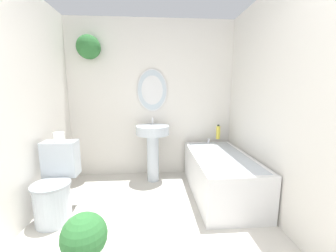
# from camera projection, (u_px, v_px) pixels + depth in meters

# --- Properties ---
(wall_back) EXTENTS (2.64, 0.33, 2.40)m
(wall_back) POSITION_uv_depth(u_px,v_px,m) (147.00, 95.00, 3.20)
(wall_back) COLOR silver
(wall_back) RESTS_ON ground_plane
(wall_left) EXTENTS (0.06, 2.83, 2.40)m
(wall_left) POSITION_uv_depth(u_px,v_px,m) (2.00, 107.00, 1.78)
(wall_left) COLOR silver
(wall_left) RESTS_ON ground_plane
(wall_right) EXTENTS (0.06, 2.83, 2.40)m
(wall_right) POSITION_uv_depth(u_px,v_px,m) (286.00, 105.00, 1.96)
(wall_right) COLOR silver
(wall_right) RESTS_ON ground_plane
(toilet) EXTENTS (0.37, 0.55, 0.79)m
(toilet) POSITION_uv_depth(u_px,v_px,m) (56.00, 186.00, 2.16)
(toilet) COLOR silver
(toilet) RESTS_ON ground_plane
(pedestal_sink) EXTENTS (0.48, 0.48, 0.94)m
(pedestal_sink) POSITION_uv_depth(u_px,v_px,m) (153.00, 142.00, 3.03)
(pedestal_sink) COLOR silver
(pedestal_sink) RESTS_ON ground_plane
(bathtub) EXTENTS (0.71, 1.41, 0.61)m
(bathtub) POSITION_uv_depth(u_px,v_px,m) (220.00, 174.00, 2.67)
(bathtub) COLOR silver
(bathtub) RESTS_ON ground_plane
(shampoo_bottle) EXTENTS (0.06, 0.06, 0.22)m
(shampoo_bottle) POSITION_uv_depth(u_px,v_px,m) (218.00, 132.00, 3.17)
(shampoo_bottle) COLOR gold
(shampoo_bottle) RESTS_ON bathtub
(potted_plant) EXTENTS (0.34, 0.34, 0.44)m
(potted_plant) POSITION_uv_depth(u_px,v_px,m) (85.00, 239.00, 1.53)
(potted_plant) COLOR #9E6042
(potted_plant) RESTS_ON ground_plane
(toilet_paper_roll) EXTENTS (0.11, 0.11, 0.10)m
(toilet_paper_roll) POSITION_uv_depth(u_px,v_px,m) (59.00, 137.00, 2.25)
(toilet_paper_roll) COLOR white
(toilet_paper_roll) RESTS_ON toilet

